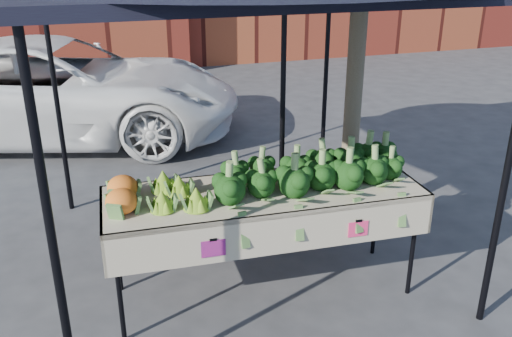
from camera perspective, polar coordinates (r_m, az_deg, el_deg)
name	(u,v)px	position (r m, az deg, el deg)	size (l,w,h in m)	color
ground	(269,280)	(4.73, 1.40, -11.43)	(90.00, 90.00, 0.00)	#303033
table	(264,243)	(4.36, 0.82, -7.65)	(2.44, 0.93, 0.90)	#BAB091
canopy	(239,109)	(4.54, -1.76, 6.20)	(3.16, 3.16, 2.74)	black
broccoli_heap	(311,165)	(4.25, 5.73, 0.31)	(1.62, 0.59, 0.29)	black
romanesco_cluster	(175,186)	(4.00, -8.37, -1.84)	(0.45, 0.59, 0.22)	#89B027
cauliflower_pair	(122,193)	(3.99, -13.66, -2.46)	(0.25, 0.45, 0.20)	orange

